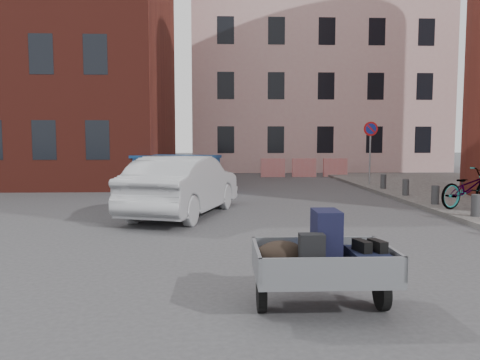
{
  "coord_description": "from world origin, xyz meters",
  "views": [
    {
      "loc": [
        -0.34,
        -10.04,
        2.03
      ],
      "look_at": [
        0.11,
        0.63,
        1.1
      ],
      "focal_mm": 35.0,
      "sensor_mm": 36.0,
      "label": 1
    }
  ],
  "objects_px": {
    "silver_car": "(184,186)",
    "dumpster": "(173,173)",
    "trailer": "(322,261)",
    "bicycle": "(468,188)"
  },
  "relations": [
    {
      "from": "trailer",
      "to": "bicycle",
      "type": "xyz_separation_m",
      "value": [
        5.74,
        7.38,
        0.07
      ]
    },
    {
      "from": "dumpster",
      "to": "silver_car",
      "type": "distance_m",
      "value": 5.89
    },
    {
      "from": "trailer",
      "to": "bicycle",
      "type": "height_order",
      "value": "bicycle"
    },
    {
      "from": "dumpster",
      "to": "bicycle",
      "type": "xyz_separation_m",
      "value": [
        8.76,
        -5.57,
        -0.04
      ]
    },
    {
      "from": "silver_car",
      "to": "bicycle",
      "type": "bearing_deg",
      "value": -161.14
    },
    {
      "from": "trailer",
      "to": "dumpster",
      "type": "bearing_deg",
      "value": 103.25
    },
    {
      "from": "trailer",
      "to": "silver_car",
      "type": "distance_m",
      "value": 7.44
    },
    {
      "from": "trailer",
      "to": "bicycle",
      "type": "bearing_deg",
      "value": 52.23
    },
    {
      "from": "silver_car",
      "to": "bicycle",
      "type": "xyz_separation_m",
      "value": [
        7.9,
        0.26,
        -0.12
      ]
    },
    {
      "from": "silver_car",
      "to": "dumpster",
      "type": "bearing_deg",
      "value": -64.66
    }
  ]
}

